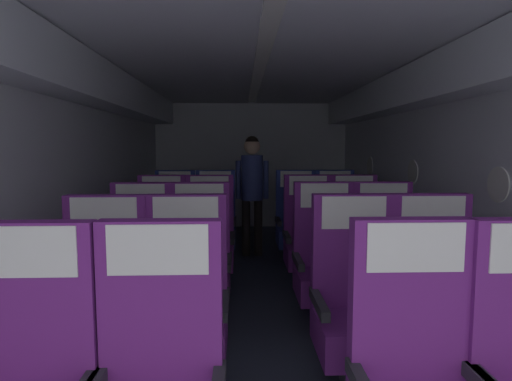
% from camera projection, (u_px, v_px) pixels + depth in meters
% --- Properties ---
extents(ground, '(3.64, 8.00, 0.02)m').
position_uv_depth(ground, '(261.00, 305.00, 3.86)').
color(ground, '#2D3342').
extents(fuselage_shell, '(3.52, 7.65, 2.25)m').
position_uv_depth(fuselage_shell, '(260.00, 126.00, 3.96)').
color(fuselage_shell, silver).
rests_on(fuselage_shell, ground).
extents(seat_b_left_window, '(0.52, 0.50, 1.14)m').
position_uv_depth(seat_b_left_window, '(102.00, 309.00, 2.50)').
color(seat_b_left_window, '#38383D').
rests_on(seat_b_left_window, ground).
extents(seat_b_left_aisle, '(0.52, 0.50, 1.14)m').
position_uv_depth(seat_b_left_aisle, '(185.00, 307.00, 2.53)').
color(seat_b_left_aisle, '#38383D').
rests_on(seat_b_left_aisle, ground).
extents(seat_b_right_aisle, '(0.52, 0.50, 1.14)m').
position_uv_depth(seat_b_right_aisle, '(436.00, 305.00, 2.57)').
color(seat_b_right_aisle, '#38383D').
rests_on(seat_b_right_aisle, ground).
extents(seat_b_right_window, '(0.52, 0.50, 1.14)m').
position_uv_depth(seat_b_right_window, '(356.00, 306.00, 2.55)').
color(seat_b_right_window, '#38383D').
rests_on(seat_b_right_window, ground).
extents(seat_c_left_window, '(0.52, 0.50, 1.14)m').
position_uv_depth(seat_c_left_window, '(140.00, 266.00, 3.41)').
color(seat_c_left_window, '#38383D').
rests_on(seat_c_left_window, ground).
extents(seat_c_left_aisle, '(0.52, 0.50, 1.14)m').
position_uv_depth(seat_c_left_aisle, '(199.00, 265.00, 3.43)').
color(seat_c_left_aisle, '#38383D').
rests_on(seat_c_left_aisle, ground).
extents(seat_c_right_aisle, '(0.52, 0.50, 1.14)m').
position_uv_depth(seat_c_right_aisle, '(385.00, 264.00, 3.48)').
color(seat_c_right_aisle, '#38383D').
rests_on(seat_c_right_aisle, ground).
extents(seat_c_right_window, '(0.52, 0.50, 1.14)m').
position_uv_depth(seat_c_right_window, '(325.00, 264.00, 3.47)').
color(seat_c_right_window, '#38383D').
rests_on(seat_c_right_window, ground).
extents(seat_d_left_window, '(0.52, 0.50, 1.14)m').
position_uv_depth(seat_d_left_window, '(161.00, 240.00, 4.34)').
color(seat_d_left_window, '#38383D').
rests_on(seat_d_left_window, ground).
extents(seat_d_left_aisle, '(0.52, 0.50, 1.14)m').
position_uv_depth(seat_d_left_aisle, '(209.00, 240.00, 4.34)').
color(seat_d_left_aisle, '#38383D').
rests_on(seat_d_left_aisle, ground).
extents(seat_d_right_aisle, '(0.52, 0.50, 1.14)m').
position_uv_depth(seat_d_right_aisle, '(355.00, 239.00, 4.40)').
color(seat_d_right_aisle, '#38383D').
rests_on(seat_d_right_aisle, ground).
extents(seat_d_right_window, '(0.52, 0.50, 1.14)m').
position_uv_depth(seat_d_right_window, '(309.00, 239.00, 4.39)').
color(seat_d_right_window, '#38383D').
rests_on(seat_d_right_window, ground).
extents(seat_e_left_window, '(0.52, 0.50, 1.14)m').
position_uv_depth(seat_e_left_window, '(175.00, 224.00, 5.25)').
color(seat_e_left_window, '#38383D').
rests_on(seat_e_left_window, ground).
extents(seat_e_left_aisle, '(0.52, 0.50, 1.14)m').
position_uv_depth(seat_e_left_aisle, '(215.00, 224.00, 5.28)').
color(seat_e_left_aisle, '#38383D').
rests_on(seat_e_left_aisle, ground).
extents(seat_e_right_aisle, '(0.52, 0.50, 1.14)m').
position_uv_depth(seat_e_right_aisle, '(336.00, 223.00, 5.34)').
color(seat_e_right_aisle, '#38383D').
rests_on(seat_e_right_aisle, ground).
extents(seat_e_right_window, '(0.52, 0.50, 1.14)m').
position_uv_depth(seat_e_right_window, '(296.00, 224.00, 5.29)').
color(seat_e_right_window, '#38383D').
rests_on(seat_e_right_window, ground).
extents(flight_attendant, '(0.43, 0.28, 1.57)m').
position_uv_depth(flight_attendant, '(252.00, 183.00, 5.49)').
color(flight_attendant, black).
rests_on(flight_attendant, ground).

